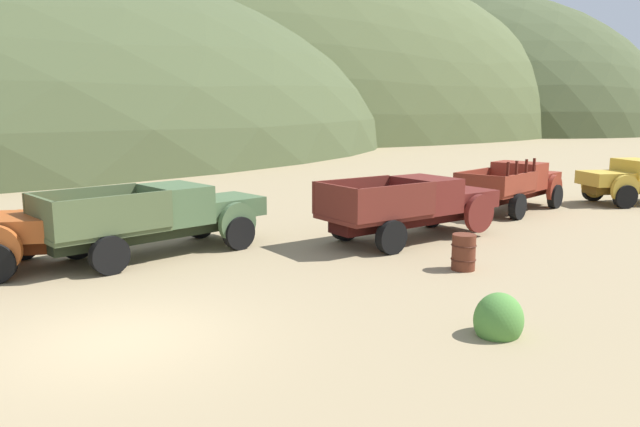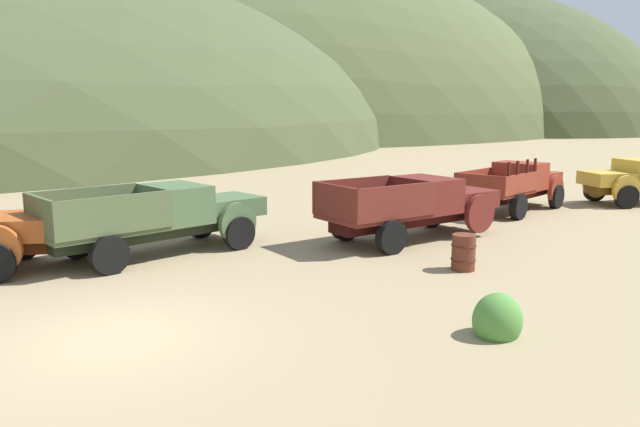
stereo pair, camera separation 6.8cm
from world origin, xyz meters
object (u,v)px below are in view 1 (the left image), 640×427
object	(u,v)px
truck_faded_yellow	(638,181)
truck_oxblood	(421,205)
oil_drum_by_truck	(464,252)
truck_weathered_green	(171,216)
truck_rust_red	(517,185)

from	to	relation	value
truck_faded_yellow	truck_oxblood	bearing A→B (deg)	22.87
truck_oxblood	oil_drum_by_truck	size ratio (longest dim) A/B	6.91
truck_faded_yellow	oil_drum_by_truck	distance (m)	14.45
truck_weathered_green	truck_faded_yellow	xyz separation A→B (m)	(19.63, -0.67, -0.03)
truck_weathered_green	oil_drum_by_truck	size ratio (longest dim) A/B	7.22
truck_rust_red	truck_oxblood	bearing A→B (deg)	-178.82
truck_oxblood	truck_faded_yellow	world-z (taller)	truck_oxblood
truck_faded_yellow	oil_drum_by_truck	world-z (taller)	truck_faded_yellow
truck_oxblood	truck_faded_yellow	size ratio (longest dim) A/B	1.04
truck_rust_red	oil_drum_by_truck	size ratio (longest dim) A/B	6.56
truck_oxblood	oil_drum_by_truck	xyz separation A→B (m)	(-1.36, -3.55, -0.58)
truck_weathered_green	truck_oxblood	size ratio (longest dim) A/B	1.04
truck_faded_yellow	oil_drum_by_truck	xyz separation A→B (m)	(-13.66, -4.66, -0.53)
truck_weathered_green	truck_oxblood	distance (m)	7.54
truck_weathered_green	truck_oxblood	xyz separation A→B (m)	(7.33, -1.78, 0.01)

